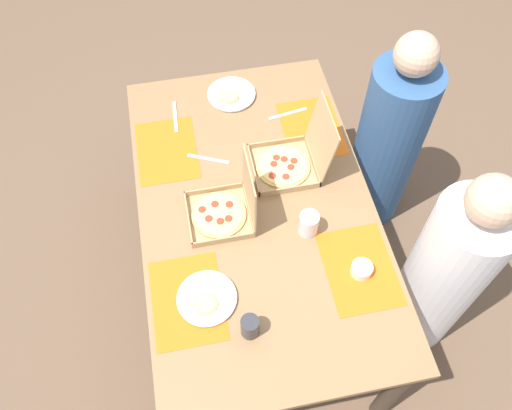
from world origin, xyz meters
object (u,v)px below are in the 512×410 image
Objects in this scene: condiment_bowl at (362,269)px; diner_right_seat at (444,273)px; cup_clear_right at (309,224)px; cup_red at (250,327)px; pizza_box_center at (291,160)px; plate_far_right at (231,95)px; pizza_box_corner_right at (225,209)px; plate_near_right at (207,299)px; diner_left_seat at (387,143)px.

diner_right_seat reaches higher than condiment_bowl.
cup_clear_right reaches higher than cup_red.
cup_clear_right is at bearing -1.46° from pizza_box_center.
pizza_box_center is 0.81m from diner_right_seat.
pizza_box_center is 1.37× the size of plate_far_right.
pizza_box_center is at bearing 178.54° from cup_clear_right.
pizza_box_corner_right is 0.58m from condiment_bowl.
plate_near_right is 0.19× the size of diner_left_seat.
diner_left_seat is at bearing 151.05° from condiment_bowl.
plate_near_right is at bearing -20.33° from pizza_box_corner_right.
pizza_box_center is 3.25× the size of cup_red.
diner_right_seat is at bearing 100.61° from cup_red.
pizza_box_corner_right is at bearing -127.33° from condiment_bowl.
cup_red is at bearing 0.44° from pizza_box_corner_right.
pizza_box_center is at bearing -165.11° from condiment_bowl.
diner_left_seat is at bearing 114.04° from pizza_box_corner_right.
pizza_box_corner_right is 0.24× the size of diner_left_seat.
plate_far_right is at bearing -158.95° from pizza_box_center.
plate_far_right is 0.81m from diner_left_seat.
plate_far_right is (-0.66, 0.14, -0.04)m from pizza_box_corner_right.
diner_left_seat is at bearing 69.66° from plate_far_right.
plate_far_right is at bearing -167.76° from cup_clear_right.
cup_red is 0.08× the size of diner_left_seat.
diner_right_seat reaches higher than pizza_box_center.
plate_near_right is at bearing -14.73° from plate_far_right.
diner_left_seat is (-0.74, 1.00, -0.21)m from plate_near_right.
diner_right_seat is (0.53, 0.55, -0.26)m from pizza_box_center.
diner_left_seat is at bearing 132.93° from cup_clear_right.
cup_clear_right is (0.13, 0.31, 0.01)m from pizza_box_corner_right.
condiment_bowl is (-0.15, 0.46, -0.03)m from cup_red.
cup_clear_right is (-0.22, 0.44, 0.04)m from plate_near_right.
pizza_box_center reaches higher than plate_far_right.
cup_clear_right is 0.27m from condiment_bowl.
condiment_bowl is 0.07× the size of diner_right_seat.
condiment_bowl is at bearing -28.95° from diner_left_seat.
diner_right_seat is at bearing 90.80° from plate_near_right.
pizza_box_corner_right is at bearing -58.91° from pizza_box_center.
plate_near_right is (0.54, -0.45, -0.04)m from pizza_box_center.
condiment_bowl is 0.07× the size of diner_left_seat.
diner_right_seat is (1.00, 0.73, -0.22)m from plate_far_right.
cup_red is (0.50, 0.00, 0.00)m from pizza_box_corner_right.
diner_right_seat reaches higher than plate_far_right.
plate_near_right is 0.97× the size of plate_far_right.
diner_right_seat is at bearing 92.16° from condiment_bowl.
pizza_box_corner_right is 1.29× the size of plate_near_right.
condiment_bowl reaches higher than plate_far_right.
pizza_box_center is at bearing 155.59° from cup_red.
pizza_box_center is 0.64m from diner_left_seat.
cup_red is (0.15, 0.13, 0.04)m from plate_near_right.
pizza_box_center is 2.97× the size of cup_clear_right.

